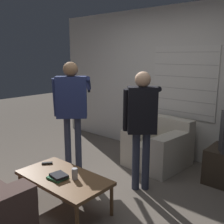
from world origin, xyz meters
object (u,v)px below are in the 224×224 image
(person_left_standing, at_px, (72,102))
(spare_remote, at_px, (47,163))
(book_stack, at_px, (58,176))
(person_right_standing, at_px, (142,118))
(armchair_beige, at_px, (159,146))
(coffee_table, at_px, (63,179))
(soda_can, at_px, (75,174))

(person_left_standing, distance_m, spare_remote, 1.03)
(person_left_standing, xyz_separation_m, spare_remote, (0.34, -0.72, -0.64))
(book_stack, bearing_deg, person_right_standing, 69.11)
(armchair_beige, relative_size, person_left_standing, 0.56)
(coffee_table, xyz_separation_m, spare_remote, (-0.42, 0.08, 0.05))
(spare_remote, bearing_deg, person_right_standing, 87.44)
(coffee_table, bearing_deg, armchair_beige, 84.52)
(person_right_standing, xyz_separation_m, spare_remote, (-0.82, -0.88, -0.56))
(armchair_beige, xyz_separation_m, spare_remote, (-0.60, -1.72, 0.11))
(armchair_beige, height_order, coffee_table, armchair_beige)
(person_right_standing, distance_m, book_stack, 1.24)
(coffee_table, relative_size, person_left_standing, 0.67)
(armchair_beige, xyz_separation_m, person_right_standing, (0.23, -0.84, 0.67))
(soda_can, bearing_deg, person_right_standing, 74.90)
(spare_remote, bearing_deg, person_left_standing, 155.61)
(armchair_beige, distance_m, coffee_table, 1.82)
(coffee_table, bearing_deg, person_left_standing, 133.42)
(book_stack, bearing_deg, armchair_beige, 84.87)
(coffee_table, distance_m, person_left_standing, 1.31)
(person_left_standing, xyz_separation_m, soda_can, (0.91, -0.76, -0.59))
(armchair_beige, distance_m, book_stack, 1.89)
(armchair_beige, bearing_deg, coffee_table, 89.63)
(person_left_standing, height_order, soda_can, person_left_standing)
(soda_can, height_order, spare_remote, soda_can)
(coffee_table, relative_size, book_stack, 4.99)
(person_left_standing, bearing_deg, coffee_table, -90.73)
(armchair_beige, relative_size, spare_remote, 7.44)
(book_stack, bearing_deg, person_left_standing, 131.12)
(person_left_standing, bearing_deg, soda_can, -84.03)
(armchair_beige, distance_m, spare_remote, 1.83)
(book_stack, bearing_deg, spare_remote, 160.05)
(coffee_table, height_order, person_left_standing, person_left_standing)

